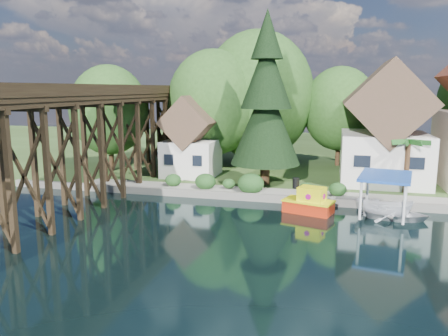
{
  "coord_description": "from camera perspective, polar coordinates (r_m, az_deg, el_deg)",
  "views": [
    {
      "loc": [
        2.54,
        -25.83,
        9.0
      ],
      "look_at": [
        -5.54,
        6.0,
        2.99
      ],
      "focal_mm": 35.0,
      "sensor_mm": 36.0,
      "label": 1
    }
  ],
  "objects": [
    {
      "name": "house_left",
      "position": [
        42.25,
        20.3,
        4.48
      ],
      "size": [
        7.64,
        8.64,
        11.02
      ],
      "color": "white",
      "rests_on": "bank"
    },
    {
      "name": "tugboat",
      "position": [
        32.63,
        11.05,
        -4.45
      ],
      "size": [
        3.94,
        2.9,
        2.56
      ],
      "color": "red",
      "rests_on": "ground"
    },
    {
      "name": "boat_canopy",
      "position": [
        32.58,
        20.18,
        -3.9
      ],
      "size": [
        4.08,
        5.31,
        3.1
      ],
      "color": "silver",
      "rests_on": "ground"
    },
    {
      "name": "bank",
      "position": [
        60.52,
        11.68,
        1.84
      ],
      "size": [
        140.0,
        52.0,
        0.5
      ],
      "primitive_type": "cube",
      "color": "#2E451B",
      "rests_on": "ground"
    },
    {
      "name": "promenade",
      "position": [
        36.31,
        19.33,
        -3.72
      ],
      "size": [
        50.0,
        2.6,
        0.06
      ],
      "primitive_type": "cube",
      "color": "gray",
      "rests_on": "bank"
    },
    {
      "name": "ground",
      "position": [
        27.47,
        8.24,
        -8.86
      ],
      "size": [
        140.0,
        140.0,
        0.0
      ],
      "primitive_type": "plane",
      "color": "black",
      "rests_on": "ground"
    },
    {
      "name": "bg_trees",
      "position": [
        47.14,
        12.48,
        8.04
      ],
      "size": [
        49.9,
        13.3,
        10.57
      ],
      "color": "#382314",
      "rests_on": "bank"
    },
    {
      "name": "conifer",
      "position": [
        38.67,
        5.53,
        8.55
      ],
      "size": [
        6.16,
        6.16,
        15.17
      ],
      "color": "#382314",
      "rests_on": "bank"
    },
    {
      "name": "seawall",
      "position": [
        34.96,
        16.22,
        -4.45
      ],
      "size": [
        60.0,
        0.4,
        0.62
      ],
      "primitive_type": "cube",
      "color": "slate",
      "rests_on": "ground"
    },
    {
      "name": "shrubs",
      "position": [
        36.64,
        2.68,
        -1.88
      ],
      "size": [
        15.76,
        2.47,
        1.7
      ],
      "color": "#183D16",
      "rests_on": "bank"
    },
    {
      "name": "palm_tree",
      "position": [
        38.49,
        22.95,
        3.01
      ],
      "size": [
        4.1,
        4.1,
        4.72
      ],
      "color": "#382314",
      "rests_on": "bank"
    },
    {
      "name": "trestle_bridge",
      "position": [
        36.31,
        -16.6,
        4.17
      ],
      "size": [
        4.12,
        44.18,
        9.3
      ],
      "color": "black",
      "rests_on": "ground"
    },
    {
      "name": "boat_white_a",
      "position": [
        32.8,
        21.66,
        -5.52
      ],
      "size": [
        4.49,
        3.41,
        0.87
      ],
      "primitive_type": "imported",
      "rotation": [
        0.0,
        0.0,
        1.47
      ],
      "color": "silver",
      "rests_on": "ground"
    },
    {
      "name": "shed",
      "position": [
        42.86,
        -4.3,
        3.41
      ],
      "size": [
        5.09,
        5.4,
        7.85
      ],
      "color": "white",
      "rests_on": "bank"
    }
  ]
}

